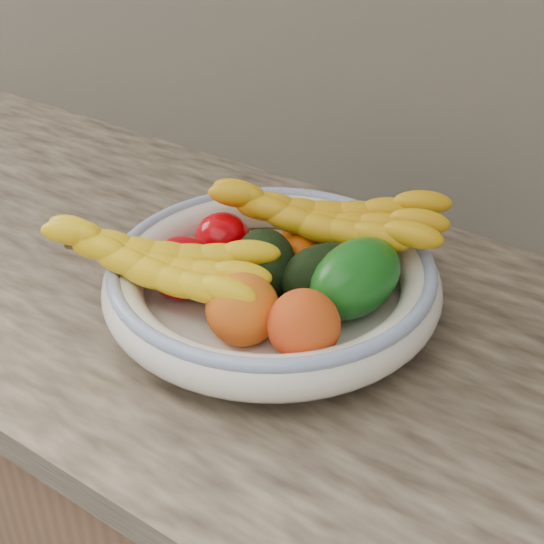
{
  "coord_description": "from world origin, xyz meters",
  "views": [
    {
      "loc": [
        0.42,
        1.06,
        1.43
      ],
      "look_at": [
        0.0,
        1.66,
        0.96
      ],
      "focal_mm": 50.0,
      "sensor_mm": 36.0,
      "label": 1
    }
  ],
  "objects_px": {
    "green_mango": "(356,278)",
    "banana_bunch_front": "(156,267)",
    "fruit_bowl": "(272,280)",
    "banana_bunch_back": "(324,224)"
  },
  "relations": [
    {
      "from": "banana_bunch_back",
      "to": "banana_bunch_front",
      "type": "bearing_deg",
      "value": -139.14
    },
    {
      "from": "banana_bunch_front",
      "to": "green_mango",
      "type": "bearing_deg",
      "value": 12.28
    },
    {
      "from": "fruit_bowl",
      "to": "green_mango",
      "type": "bearing_deg",
      "value": 12.75
    },
    {
      "from": "green_mango",
      "to": "banana_bunch_front",
      "type": "xyz_separation_m",
      "value": [
        -0.19,
        -0.11,
        0.01
      ]
    },
    {
      "from": "green_mango",
      "to": "banana_bunch_front",
      "type": "distance_m",
      "value": 0.22
    },
    {
      "from": "green_mango",
      "to": "fruit_bowl",
      "type": "bearing_deg",
      "value": -158.9
    },
    {
      "from": "fruit_bowl",
      "to": "banana_bunch_front",
      "type": "bearing_deg",
      "value": -134.86
    },
    {
      "from": "banana_bunch_back",
      "to": "fruit_bowl",
      "type": "bearing_deg",
      "value": -118.5
    },
    {
      "from": "green_mango",
      "to": "banana_bunch_front",
      "type": "height_order",
      "value": "green_mango"
    },
    {
      "from": "fruit_bowl",
      "to": "banana_bunch_front",
      "type": "xyz_separation_m",
      "value": [
        -0.09,
        -0.09,
        0.03
      ]
    }
  ]
}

